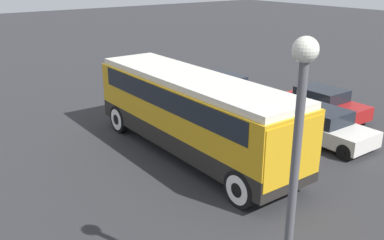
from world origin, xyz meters
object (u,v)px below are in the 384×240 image
parked_car_far (321,125)px  parked_car_mid (223,87)px  tour_bus (194,108)px  lamp_post (297,148)px  parked_car_near (323,103)px

parked_car_far → parked_car_mid: bearing=174.4°
parked_car_mid → parked_car_far: 6.95m
tour_bus → lamp_post: 8.35m
parked_car_near → parked_car_far: size_ratio=0.97×
tour_bus → parked_car_near: tour_bus is taller
parked_car_mid → parked_car_far: bearing=-5.6°
tour_bus → parked_car_far: 5.47m
parked_car_mid → lamp_post: (12.40, -8.95, 3.05)m
tour_bus → parked_car_mid: tour_bus is taller
tour_bus → parked_car_near: (0.13, 7.44, -1.15)m
parked_car_mid → parked_car_near: bearing=19.4°
lamp_post → tour_bus: bearing=156.1°
tour_bus → parked_car_mid: size_ratio=2.11×
tour_bus → parked_car_far: (1.96, 4.97, -1.16)m
lamp_post → parked_car_mid: bearing=144.2°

